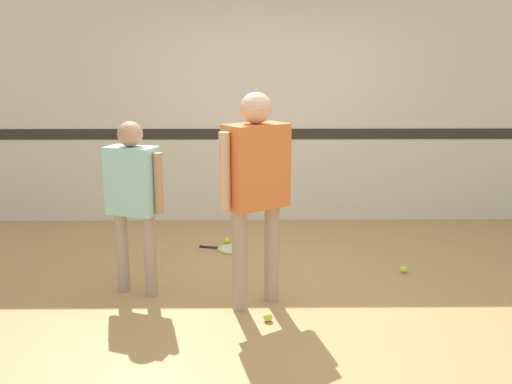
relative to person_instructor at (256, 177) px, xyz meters
name	(u,v)px	position (x,y,z in m)	size (l,w,h in m)	color
ground_plane	(277,297)	(0.17, 0.15, -1.01)	(16.00, 16.00, 0.00)	tan
wall_back	(268,83)	(0.17, 2.43, 0.59)	(16.00, 0.07, 3.20)	silver
person_instructor	(256,177)	(0.00, 0.00, 0.00)	(0.53, 0.46, 1.63)	tan
person_student_left	(133,190)	(-0.96, 0.24, -0.14)	(0.50, 0.34, 1.40)	tan
racket_spare_on_floor	(231,249)	(-0.24, 1.32, -1.00)	(0.51, 0.36, 0.03)	#C6D838
tennis_ball_near_instructor	(268,317)	(0.08, -0.30, -0.97)	(0.07, 0.07, 0.07)	#CCE038
tennis_ball_by_spare_racket	(227,241)	(-0.28, 1.51, -0.97)	(0.07, 0.07, 0.07)	#CCE038
tennis_ball_stray_left	(404,269)	(1.32, 0.65, -0.97)	(0.07, 0.07, 0.07)	#CCE038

